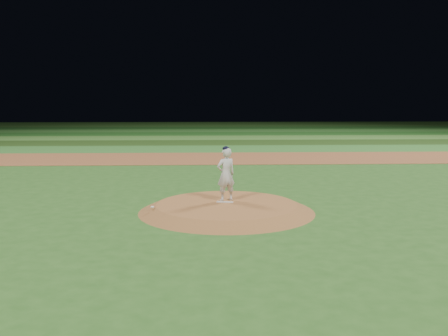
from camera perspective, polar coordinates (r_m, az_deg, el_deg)
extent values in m
plane|color=#27541B|center=(15.70, 0.29, -4.99)|extent=(120.00, 120.00, 0.00)
cube|color=brown|center=(29.50, -0.94, 1.13)|extent=(70.00, 6.00, 0.02)
cube|color=#2D6A26|center=(34.97, -1.15, 2.20)|extent=(70.00, 5.00, 0.02)
cube|color=#203E14|center=(39.94, -1.30, 2.92)|extent=(70.00, 5.00, 0.02)
cube|color=#3F782B|center=(44.93, -1.41, 3.48)|extent=(70.00, 5.00, 0.02)
cube|color=#1C4E19|center=(49.91, -1.50, 3.93)|extent=(70.00, 5.00, 0.02)
cube|color=#2E6A26|center=(54.90, -1.58, 4.29)|extent=(70.00, 5.00, 0.02)
cube|color=#184516|center=(59.89, -1.64, 4.60)|extent=(70.00, 5.00, 0.02)
cone|color=brown|center=(15.67, 0.29, -4.55)|extent=(5.50, 5.50, 0.25)
cube|color=silver|center=(15.84, 0.10, -3.90)|extent=(0.54, 0.23, 0.03)
ellipsoid|color=white|center=(15.18, -8.20, -4.44)|extent=(0.11, 0.11, 0.06)
imported|color=silver|center=(15.96, 0.22, -0.74)|extent=(0.74, 0.63, 1.71)
ellipsoid|color=black|center=(15.86, 0.22, 2.23)|extent=(0.22, 0.22, 0.15)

